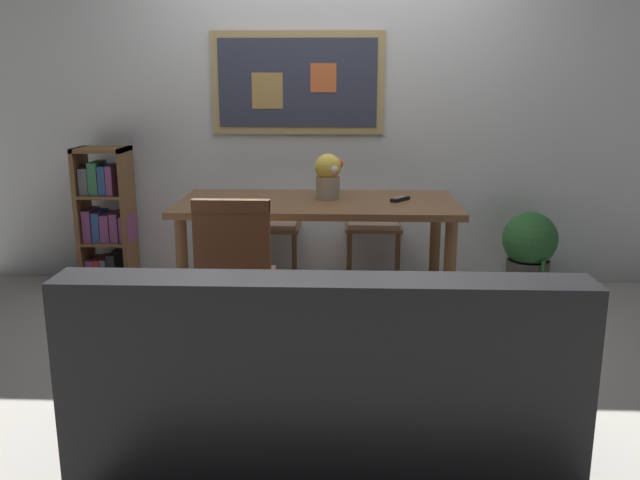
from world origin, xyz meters
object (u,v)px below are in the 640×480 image
Objects in this scene: dining_chair_near_left at (236,268)px; dining_chair_far_right at (373,210)px; dining_table at (317,216)px; dining_chair_far_left at (273,211)px; tv_remote at (400,199)px; potted_ivy at (529,251)px; bookshelf at (106,221)px; leather_couch at (323,390)px; flower_vase at (328,174)px.

dining_chair_near_left is 1.73m from dining_chair_far_right.
dining_chair_near_left is at bearing -117.07° from dining_table.
dining_table is at bearing -64.86° from dining_chair_far_left.
tv_remote is at bearing -80.32° from dining_chair_far_right.
dining_chair_far_right is 1.13m from potted_ivy.
bookshelf is at bearing 164.27° from tv_remote.
potted_ivy is 4.09× the size of tv_remote.
dining_chair_far_left reaches higher than dining_table.
bookshelf is (-1.18, -0.16, -0.05)m from dining_chair_far_left.
dining_table is 0.85m from dining_chair_near_left.
dining_chair_far_right is 6.07× the size of tv_remote.
dining_chair_far_right is at bearing 6.23° from bookshelf.
leather_couch is 2.94× the size of potted_ivy.
bookshelf is 1.65× the size of potted_ivy.
dining_chair_near_left is at bearing -145.90° from potted_ivy.
dining_chair_far_left reaches higher than leather_couch.
dining_table is at bearing -128.45° from flower_vase.
flower_vase is at bearing -163.71° from potted_ivy.
dining_chair_far_left is 2.47m from leather_couch.
dining_chair_far_right is 2.48m from leather_couch.
dining_chair_near_left is at bearing -91.11° from dining_chair_far_left.
dining_chair_far_right is 0.83m from tv_remote.
dining_table is 2.77× the size of potted_ivy.
bookshelf reaches higher than dining_chair_far_left.
leather_couch is at bearing -54.07° from bookshelf.
leather_couch is 2.78m from bookshelf.
flower_vase is (0.45, 0.83, 0.37)m from dining_chair_near_left.
leather_couch is 1.78× the size of bookshelf.
flower_vase is (-1.37, -0.40, 0.58)m from potted_ivy.
flower_vase is (0.42, -0.68, 0.37)m from dining_chair_far_left.
dining_table is at bearing -114.82° from dining_chair_far_right.
dining_chair_far_right is at bearing 64.08° from dining_chair_near_left.
leather_couch is 1.78m from tv_remote.
tv_remote reaches higher than dining_table.
leather_couch is (-0.28, -2.46, -0.23)m from dining_chair_far_right.
dining_chair_far_right is at bearing 66.90° from flower_vase.
bookshelf is at bearing 158.93° from dining_table.
bookshelf is at bearing -173.77° from dining_chair_far_right.
leather_couch reaches higher than potted_ivy.
leather_couch is 2.52m from potted_ivy.
leather_couch is (0.48, -0.91, -0.23)m from dining_chair_near_left.
bookshelf is (-1.54, 0.59, -0.17)m from dining_table.
potted_ivy is (1.79, -0.28, -0.21)m from dining_chair_far_left.
dining_chair_far_left is 1.19m from bookshelf.
dining_chair_far_left is 1.00× the size of dining_chair_near_left.
dining_chair_far_left is at bearing 139.30° from tv_remote.
dining_chair_far_left is 0.73m from dining_chair_far_right.
dining_chair_near_left is 1.77m from bookshelf.
dining_chair_far_right is at bearing 65.18° from dining_table.
potted_ivy is at bearing -2.18° from bookshelf.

